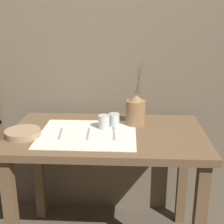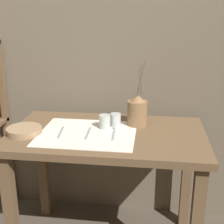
% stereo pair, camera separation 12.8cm
% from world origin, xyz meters
% --- Properties ---
extents(stone_wall_back, '(7.00, 0.06, 2.40)m').
position_xyz_m(stone_wall_back, '(0.00, 0.43, 1.20)').
color(stone_wall_back, '#6B5E4C').
rests_on(stone_wall_back, ground_plane).
extents(wooden_table, '(1.10, 0.64, 0.77)m').
position_xyz_m(wooden_table, '(0.00, 0.00, 0.64)').
color(wooden_table, brown).
rests_on(wooden_table, ground_plane).
extents(linen_cloth, '(0.53, 0.44, 0.00)m').
position_xyz_m(linen_cloth, '(-0.10, -0.04, 0.77)').
color(linen_cloth, silver).
rests_on(linen_cloth, wooden_table).
extents(pitcher_with_flowers, '(0.12, 0.12, 0.39)m').
position_xyz_m(pitcher_with_flowers, '(0.16, 0.13, 0.85)').
color(pitcher_with_flowers, olive).
rests_on(pitcher_with_flowers, wooden_table).
extents(wooden_bowl, '(0.19, 0.19, 0.04)m').
position_xyz_m(wooden_bowl, '(-0.45, -0.08, 0.79)').
color(wooden_bowl, '#9E7F5B').
rests_on(wooden_bowl, wooden_table).
extents(glass_tumbler_near, '(0.07, 0.07, 0.08)m').
position_xyz_m(glass_tumbler_near, '(-0.02, 0.06, 0.81)').
color(glass_tumbler_near, '#B7C1BC').
rests_on(glass_tumbler_near, wooden_table).
extents(glass_tumbler_far, '(0.06, 0.06, 0.07)m').
position_xyz_m(glass_tumbler_far, '(0.04, 0.10, 0.81)').
color(glass_tumbler_far, '#B7C1BC').
rests_on(glass_tumbler_far, wooden_table).
extents(fork_outer, '(0.03, 0.17, 0.00)m').
position_xyz_m(fork_outer, '(-0.25, -0.05, 0.77)').
color(fork_outer, '#939399').
rests_on(fork_outer, wooden_table).
extents(knife_center, '(0.02, 0.17, 0.00)m').
position_xyz_m(knife_center, '(-0.10, -0.04, 0.77)').
color(knife_center, '#939399').
rests_on(knife_center, wooden_table).
extents(spoon_outer, '(0.03, 0.18, 0.02)m').
position_xyz_m(spoon_outer, '(0.04, 0.01, 0.77)').
color(spoon_outer, '#939399').
rests_on(spoon_outer, wooden_table).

